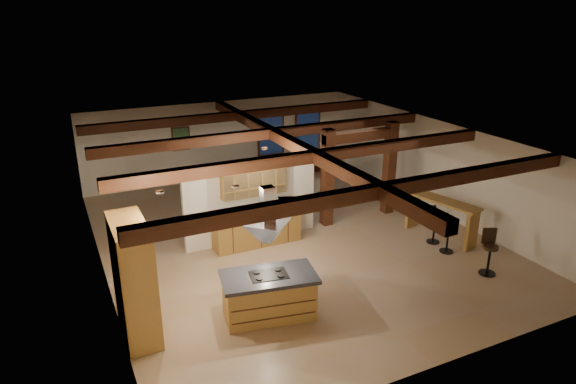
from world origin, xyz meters
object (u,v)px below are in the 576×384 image
sofa (288,165)px  bar_counter (441,212)px  dining_table (251,199)px  kitchen_island (269,295)px

sofa → bar_counter: size_ratio=0.87×
sofa → bar_counter: bearing=93.0°
dining_table → sofa: (2.71, 2.86, -0.02)m
dining_table → sofa: 3.94m
kitchen_island → sofa: 9.83m
kitchen_island → dining_table: 6.13m
kitchen_island → dining_table: size_ratio=1.25×
sofa → kitchen_island: bearing=54.9°
kitchen_island → bar_counter: size_ratio=0.95×
bar_counter → sofa: bearing=100.1°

